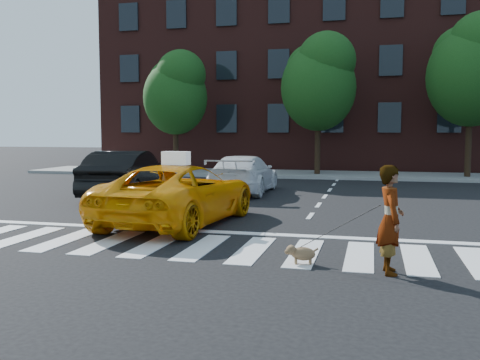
% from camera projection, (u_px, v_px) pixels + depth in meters
% --- Properties ---
extents(ground, '(120.00, 120.00, 0.00)m').
position_uv_depth(ground, '(202.00, 247.00, 10.41)').
color(ground, black).
rests_on(ground, ground).
extents(crosswalk, '(13.00, 2.40, 0.01)m').
position_uv_depth(crosswalk, '(202.00, 247.00, 10.41)').
color(crosswalk, silver).
rests_on(crosswalk, ground).
extents(stop_line, '(12.00, 0.30, 0.01)m').
position_uv_depth(stop_line, '(224.00, 232.00, 11.95)').
color(stop_line, silver).
rests_on(stop_line, ground).
extents(sidewalk_far, '(30.00, 4.00, 0.15)m').
position_uv_depth(sidewalk_far, '(308.00, 174.00, 27.31)').
color(sidewalk_far, slate).
rests_on(sidewalk_far, ground).
extents(building, '(26.00, 10.00, 12.00)m').
position_uv_depth(building, '(323.00, 73.00, 34.02)').
color(building, '#421B17').
rests_on(building, ground).
extents(tree_left, '(3.39, 3.38, 6.50)m').
position_uv_depth(tree_left, '(176.00, 90.00, 28.11)').
color(tree_left, black).
rests_on(tree_left, ground).
extents(tree_mid, '(3.69, 3.69, 7.10)m').
position_uv_depth(tree_mid, '(319.00, 79.00, 26.26)').
color(tree_mid, black).
rests_on(tree_mid, ground).
extents(tree_right, '(4.00, 4.00, 7.70)m').
position_uv_depth(tree_right, '(472.00, 66.00, 24.54)').
color(tree_right, black).
rests_on(tree_right, ground).
extents(taxi, '(2.91, 5.45, 1.46)m').
position_uv_depth(taxi, '(179.00, 194.00, 13.09)').
color(taxi, orange).
rests_on(taxi, ground).
extents(black_sedan, '(2.29, 5.05, 1.61)m').
position_uv_depth(black_sedan, '(127.00, 174.00, 18.30)').
color(black_sedan, black).
rests_on(black_sedan, ground).
extents(white_suv, '(2.04, 4.81, 1.38)m').
position_uv_depth(white_suv, '(244.00, 174.00, 19.60)').
color(white_suv, silver).
rests_on(white_suv, ground).
extents(woman, '(0.50, 0.68, 1.73)m').
position_uv_depth(woman, '(390.00, 220.00, 8.43)').
color(woman, '#999999').
rests_on(woman, ground).
extents(dog, '(0.58, 0.30, 0.33)m').
position_uv_depth(dog, '(301.00, 253.00, 9.07)').
color(dog, '#9A7C4E').
rests_on(dog, ground).
extents(taxi_sign, '(0.67, 0.34, 0.32)m').
position_uv_depth(taxi_sign, '(176.00, 158.00, 12.82)').
color(taxi_sign, white).
rests_on(taxi_sign, taxi).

